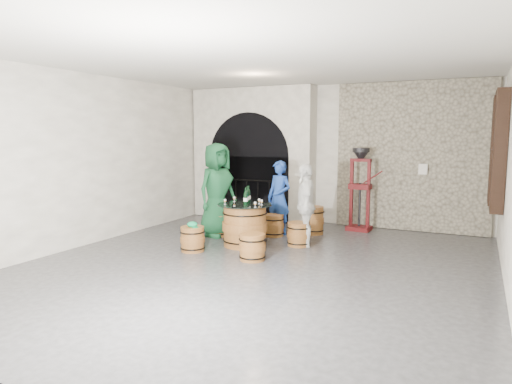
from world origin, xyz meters
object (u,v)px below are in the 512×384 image
at_px(barrel_table, 245,225).
at_px(wine_bottle_center, 246,198).
at_px(person_blue, 279,198).
at_px(barrel_stool_far, 274,225).
at_px(person_white, 306,205).
at_px(wine_bottle_left, 247,197).
at_px(barrel_stool_near_right, 252,247).
at_px(person_green, 217,190).
at_px(barrel_stool_near_left, 193,239).
at_px(barrel_stool_right, 299,234).
at_px(corking_press, 360,183).
at_px(barrel_stool_left, 218,225).
at_px(side_barrel, 314,220).
at_px(wine_bottle_right, 249,196).

height_order(barrel_table, wine_bottle_center, wine_bottle_center).
bearing_deg(person_blue, barrel_stool_far, -81.66).
height_order(barrel_stool_far, person_white, person_white).
xyz_separation_m(person_blue, wine_bottle_center, (-0.11, -1.32, 0.15)).
bearing_deg(person_blue, person_white, -24.21).
bearing_deg(wine_bottle_left, person_blue, 81.84).
distance_m(barrel_stool_near_right, person_green, 2.11).
xyz_separation_m(barrel_table, wine_bottle_center, (0.07, -0.10, 0.53)).
bearing_deg(barrel_stool_far, barrel_stool_near_left, -114.26).
bearing_deg(person_white, barrel_stool_far, -140.45).
height_order(barrel_stool_right, corking_press, corking_press).
bearing_deg(person_blue, barrel_stool_right, -30.07).
distance_m(barrel_stool_left, corking_press, 3.19).
bearing_deg(barrel_stool_near_right, barrel_stool_left, 137.59).
xyz_separation_m(wine_bottle_left, wine_bottle_center, (0.06, -0.18, 0.00)).
relative_size(barrel_stool_far, person_green, 0.24).
bearing_deg(barrel_stool_left, person_blue, 34.30).
xyz_separation_m(barrel_table, corking_press, (1.60, 2.32, 0.65)).
bearing_deg(corking_press, wine_bottle_center, -117.73).
bearing_deg(side_barrel, person_white, -79.66).
height_order(barrel_table, person_green, person_green).
xyz_separation_m(person_green, wine_bottle_left, (0.91, -0.42, -0.03)).
bearing_deg(person_white, barrel_table, -84.53).
xyz_separation_m(person_white, wine_bottle_right, (-1.04, -0.28, 0.15)).
bearing_deg(barrel_stool_near_left, wine_bottle_center, 42.65).
relative_size(wine_bottle_left, wine_bottle_center, 1.00).
xyz_separation_m(barrel_stool_near_left, wine_bottle_left, (0.67, 0.85, 0.70)).
bearing_deg(barrel_stool_far, side_barrel, 38.34).
distance_m(barrel_stool_right, side_barrel, 1.11).
bearing_deg(barrel_table, wine_bottle_left, 80.45).
relative_size(barrel_stool_near_left, person_blue, 0.29).
distance_m(person_green, wine_bottle_center, 1.14).
distance_m(person_white, wine_bottle_left, 1.09).
height_order(wine_bottle_left, corking_press, corking_press).
height_order(wine_bottle_center, corking_press, corking_press).
bearing_deg(corking_press, barrel_table, -120.08).
relative_size(barrel_table, barrel_stool_far, 2.27).
height_order(wine_bottle_center, side_barrel, wine_bottle_center).
bearing_deg(person_green, barrel_table, -102.92).
height_order(barrel_stool_near_right, person_white, person_white).
height_order(barrel_stool_right, wine_bottle_center, wine_bottle_center).
bearing_deg(barrel_table, barrel_stool_far, 81.75).
xyz_separation_m(wine_bottle_right, corking_press, (1.62, 2.11, 0.12)).
bearing_deg(barrel_stool_far, barrel_stool_right, -36.37).
bearing_deg(wine_bottle_left, barrel_stool_near_left, -128.05).
bearing_deg(barrel_stool_near_right, person_white, 71.22).
bearing_deg(barrel_stool_left, wine_bottle_left, -24.74).
xyz_separation_m(person_blue, person_white, (0.84, -0.73, 0.00)).
xyz_separation_m(barrel_stool_left, wine_bottle_left, (0.90, -0.41, 0.70)).
bearing_deg(barrel_stool_near_left, person_white, 36.94).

